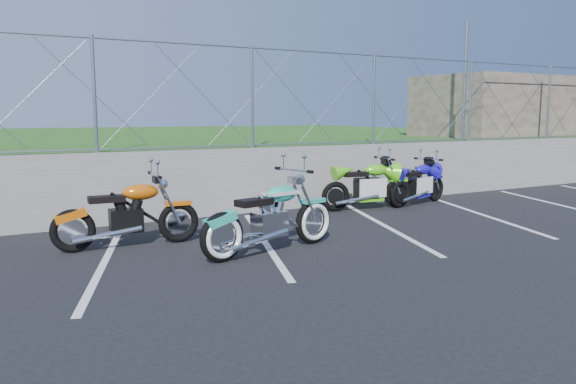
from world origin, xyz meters
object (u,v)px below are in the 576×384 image
naked_orange (129,217)px  cruiser_turquoise (272,220)px  sportbike_blue (419,185)px  sportbike_green (369,187)px

naked_orange → cruiser_turquoise: bearing=-33.6°
sportbike_blue → naked_orange: bearing=175.2°
sportbike_green → naked_orange: bearing=-160.2°
sportbike_green → sportbike_blue: 1.37m
sportbike_green → cruiser_turquoise: bearing=-137.6°
naked_orange → sportbike_blue: 6.59m
cruiser_turquoise → sportbike_blue: size_ratio=1.24×
cruiser_turquoise → naked_orange: size_ratio=1.08×
sportbike_blue → sportbike_green: bearing=166.5°
naked_orange → sportbike_blue: (6.52, 1.00, -0.03)m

